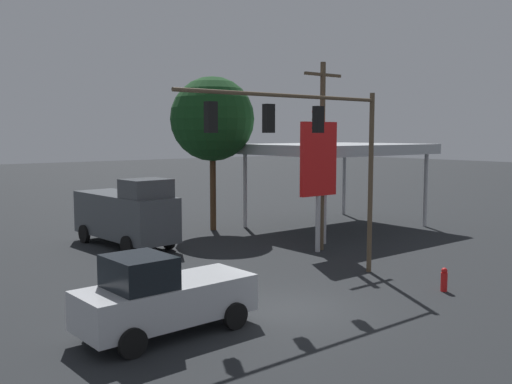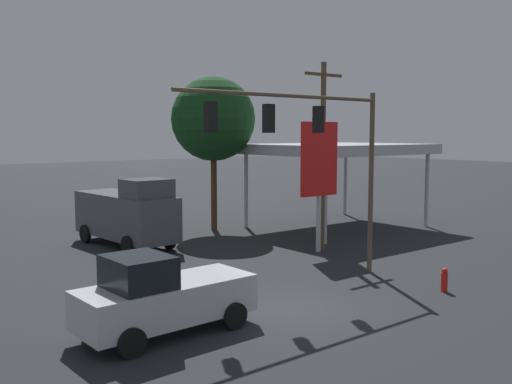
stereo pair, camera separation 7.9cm
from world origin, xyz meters
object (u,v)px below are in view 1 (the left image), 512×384
at_px(fire_hydrant, 444,280).
at_px(delivery_truck, 127,214).
at_px(traffic_signal_assembly, 310,138).
at_px(street_tree, 212,119).
at_px(pickup_parked, 162,297).
at_px(price_sign, 318,163).
at_px(utility_pole, 322,152).

bearing_deg(fire_hydrant, delivery_truck, -70.57).
relative_size(delivery_truck, fire_hydrant, 7.89).
relative_size(traffic_signal_assembly, street_tree, 1.04).
relative_size(pickup_parked, street_tree, 0.58).
height_order(delivery_truck, street_tree, street_tree).
height_order(traffic_signal_assembly, delivery_truck, traffic_signal_assembly).
height_order(traffic_signal_assembly, price_sign, traffic_signal_assembly).
bearing_deg(utility_pole, pickup_parked, 24.93).
xyz_separation_m(traffic_signal_assembly, price_sign, (-4.68, -4.22, -1.25)).
height_order(utility_pole, price_sign, utility_pole).
distance_m(utility_pole, delivery_truck, 10.38).
xyz_separation_m(utility_pole, fire_hydrant, (1.87, 8.16, -4.44)).
bearing_deg(price_sign, street_tree, -87.56).
relative_size(pickup_parked, delivery_truck, 0.76).
height_order(delivery_truck, fire_hydrant, delivery_truck).
relative_size(traffic_signal_assembly, delivery_truck, 1.36).
height_order(price_sign, delivery_truck, price_sign).
distance_m(delivery_truck, street_tree, 8.12).
height_order(price_sign, fire_hydrant, price_sign).
distance_m(utility_pole, price_sign, 0.77).
height_order(utility_pole, pickup_parked, utility_pole).
relative_size(price_sign, pickup_parked, 1.20).
distance_m(utility_pole, street_tree, 8.45).
relative_size(street_tree, fire_hydrant, 10.35).
height_order(traffic_signal_assembly, pickup_parked, traffic_signal_assembly).
distance_m(pickup_parked, fire_hydrant, 10.60).
bearing_deg(delivery_truck, utility_pole, 42.47).
distance_m(pickup_parked, street_tree, 18.72).
height_order(traffic_signal_assembly, utility_pole, utility_pole).
distance_m(traffic_signal_assembly, price_sign, 6.43).
distance_m(price_sign, pickup_parked, 13.26).
relative_size(utility_pole, street_tree, 1.01).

